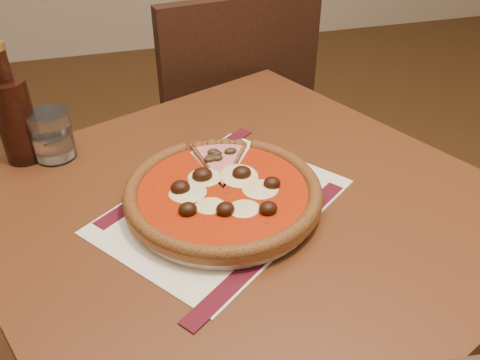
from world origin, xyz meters
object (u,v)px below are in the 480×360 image
plate (223,201)px  pizza (223,191)px  table (243,247)px  water_glass (52,135)px  bottle (15,117)px  chair_far (225,123)px

plate → pizza: pizza is taller
pizza → table: bearing=5.9°
plate → water_glass: bearing=138.4°
table → water_glass: 0.41m
bottle → table: bearing=-34.4°
chair_far → bottle: bottle is taller
table → bottle: size_ratio=4.67×
table → bottle: (-0.36, 0.24, 0.19)m
table → pizza: 0.14m
table → chair_far: (0.14, 0.67, -0.12)m
plate → chair_far: bearing=75.4°
chair_far → plate: size_ratio=3.08×
plate → water_glass: water_glass is taller
chair_far → water_glass: 0.67m
bottle → pizza: bearing=-37.6°
water_glass → bottle: 0.07m
bottle → water_glass: bearing=-11.0°
plate → water_glass: size_ratio=3.28×
table → water_glass: water_glass is taller
water_glass → chair_far: bearing=44.5°
water_glass → bottle: bottle is taller
chair_far → bottle: size_ratio=4.16×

